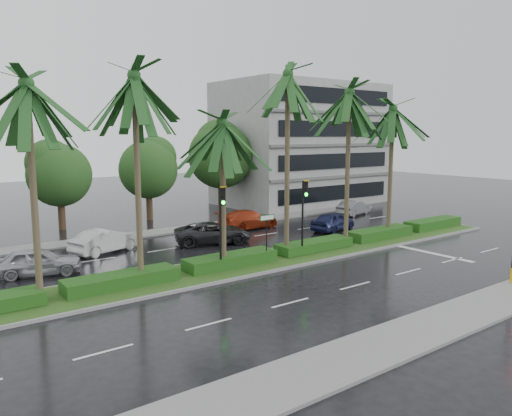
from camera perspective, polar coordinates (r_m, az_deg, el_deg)
ground at (r=27.54m, az=3.50°, el=-6.36°), size 120.00×120.00×0.00m
near_sidewalk at (r=21.15m, az=21.99°, el=-11.46°), size 40.00×2.40×0.12m
far_sidewalk at (r=37.27m, az=-8.49°, el=-2.41°), size 40.00×2.00×0.12m
median at (r=28.26m, az=2.19°, el=-5.80°), size 36.00×4.00×0.15m
hedge at (r=28.17m, az=2.19°, el=-5.07°), size 35.20×1.40×0.60m
lane_markings at (r=29.23m, az=8.62°, el=-5.55°), size 34.00×13.06×0.01m
palm_row at (r=26.67m, az=0.13°, el=11.49°), size 26.30×4.20×10.96m
signal_median_left at (r=24.81m, az=-3.97°, el=-0.93°), size 0.34×0.42×4.36m
signal_median_right at (r=28.13m, az=5.50°, el=0.17°), size 0.34×0.42×4.36m
street_sign at (r=26.82m, az=1.24°, el=-2.10°), size 0.95×0.09×2.60m
bg_trees at (r=42.37m, az=-10.30°, el=5.34°), size 33.11×5.77×8.33m
building at (r=51.37m, az=5.13°, el=7.29°), size 16.00×10.00×12.00m
car_silver at (r=27.39m, az=-23.73°, el=-5.62°), size 2.78×4.51×1.43m
car_white at (r=31.19m, az=-16.82°, el=-3.60°), size 2.80×4.57×1.42m
car_darkgrey at (r=32.45m, az=-4.91°, el=-2.84°), size 3.90×5.47×1.38m
car_red at (r=37.30m, az=-0.89°, el=-1.29°), size 2.18×4.97×1.42m
car_blue at (r=36.92m, az=8.79°, el=-1.52°), size 2.53×4.35×1.39m
car_grey at (r=44.35m, az=11.09°, el=0.05°), size 2.39×4.21×1.31m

